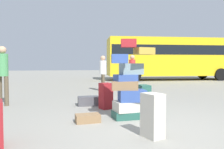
% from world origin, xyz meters
% --- Properties ---
extents(ground_plane, '(80.00, 80.00, 0.00)m').
position_xyz_m(ground_plane, '(0.00, 0.00, 0.00)').
color(ground_plane, gray).
extents(suitcase_tower, '(0.95, 0.68, 1.73)m').
position_xyz_m(suitcase_tower, '(-0.15, 0.59, 0.67)').
color(suitcase_tower, '#26594C').
rests_on(suitcase_tower, ground).
extents(suitcase_charcoal_white_trunk, '(0.61, 0.38, 0.26)m').
position_xyz_m(suitcase_charcoal_white_trunk, '(-0.90, 2.27, 0.13)').
color(suitcase_charcoal_white_trunk, '#4C4C51').
rests_on(suitcase_charcoal_white_trunk, ground).
extents(suitcase_brown_foreground_near, '(0.53, 0.35, 0.16)m').
position_xyz_m(suitcase_brown_foreground_near, '(-1.08, 0.42, 0.08)').
color(suitcase_brown_foreground_near, olive).
rests_on(suitcase_brown_foreground_near, ground).
extents(suitcase_teal_behind_tower, '(0.26, 0.41, 0.65)m').
position_xyz_m(suitcase_teal_behind_tower, '(0.53, 1.47, 0.32)').
color(suitcase_teal_behind_tower, '#26594C').
rests_on(suitcase_teal_behind_tower, ground).
extents(suitcase_cream_foreground_far, '(0.35, 0.41, 0.73)m').
position_xyz_m(suitcase_cream_foreground_far, '(-0.12, -0.74, 0.36)').
color(suitcase_cream_foreground_far, beige).
rests_on(suitcase_cream_foreground_far, ground).
extents(suitcase_maroon_upright_blue, '(0.38, 0.38, 0.70)m').
position_xyz_m(suitcase_maroon_upright_blue, '(-0.48, 1.70, 0.35)').
color(suitcase_maroon_upright_blue, maroon).
rests_on(suitcase_maroon_upright_blue, ground).
extents(person_bearded_onlooker, '(0.32, 0.30, 1.73)m').
position_xyz_m(person_bearded_onlooker, '(-3.33, 2.72, 1.03)').
color(person_bearded_onlooker, brown).
rests_on(person_bearded_onlooker, ground).
extents(person_tourist_with_camera, '(0.30, 0.31, 1.64)m').
position_xyz_m(person_tourist_with_camera, '(1.43, 5.60, 0.97)').
color(person_tourist_with_camera, brown).
rests_on(person_tourist_with_camera, ground).
extents(person_passerby_in_red, '(0.30, 0.34, 1.59)m').
position_xyz_m(person_passerby_in_red, '(0.05, 5.50, 0.94)').
color(person_passerby_in_red, brown).
rests_on(person_passerby_in_red, ground).
extents(parked_bus, '(10.09, 3.33, 3.15)m').
position_xyz_m(parked_bus, '(6.43, 11.53, 1.83)').
color(parked_bus, yellow).
rests_on(parked_bus, ground).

